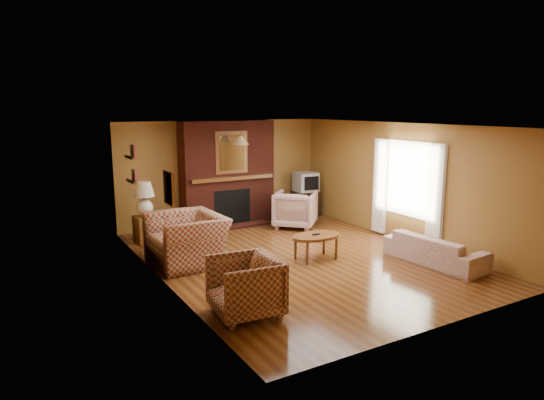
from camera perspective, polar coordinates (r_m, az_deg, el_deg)
floor at (r=8.93m, az=3.06°, el=-6.81°), size 6.50×6.50×0.00m
ceiling at (r=8.50m, az=3.23°, el=8.77°), size 6.50×6.50×0.00m
wall_back at (r=11.46m, az=-5.81°, el=3.30°), size 6.50×0.00×6.50m
wall_front at (r=6.25m, az=19.75°, el=-3.86°), size 6.50×0.00×6.50m
wall_left at (r=7.58m, az=-12.87°, el=-0.92°), size 0.00×6.50×6.50m
wall_right at (r=10.21m, az=14.98°, el=2.03°), size 0.00×6.50×6.50m
fireplace at (r=11.22m, az=-5.25°, el=3.05°), size 2.20×0.82×2.40m
window_right at (r=10.05m, az=15.56°, el=1.43°), size 0.10×1.85×2.00m
bookshelf at (r=9.33m, az=-16.16°, el=4.04°), size 0.09×0.55×0.71m
botanical_print at (r=7.25m, az=-12.02°, el=1.38°), size 0.05×0.40×0.50m
pendant_light at (r=10.52m, az=-3.74°, el=7.03°), size 0.36×0.36×0.48m
plaid_loveseat at (r=8.64m, az=-9.99°, el=-4.57°), size 1.20×1.36×0.87m
plaid_armchair at (r=6.48m, az=-3.20°, el=-10.13°), size 0.95×0.93×0.80m
floral_sofa at (r=8.99m, az=18.65°, el=-5.53°), size 0.84×1.83×0.52m
floral_armchair at (r=11.03m, az=2.76°, el=-1.12°), size 1.26×1.26×0.82m
coffee_table at (r=8.75m, az=5.21°, el=-4.45°), size 0.94×0.58×0.48m
side_table at (r=10.19m, az=-14.64°, el=-3.30°), size 0.45×0.45×0.54m
table_lamp at (r=10.05m, az=-14.82°, el=0.35°), size 0.42×0.42×0.70m
tv_stand at (r=12.21m, az=3.95°, el=-0.41°), size 0.60×0.55×0.63m
crt_tv at (r=12.11m, az=4.00°, el=2.14°), size 0.55×0.55×0.47m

